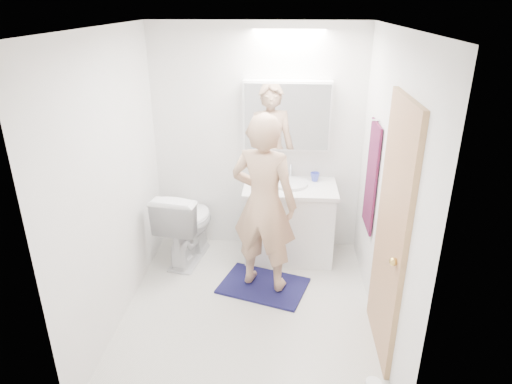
# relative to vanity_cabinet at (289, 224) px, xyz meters

# --- Properties ---
(floor) EXTENTS (2.50, 2.50, 0.00)m
(floor) POSITION_rel_vanity_cabinet_xyz_m (-0.35, -0.96, -0.39)
(floor) COLOR silver
(floor) RESTS_ON ground
(ceiling) EXTENTS (2.50, 2.50, 0.00)m
(ceiling) POSITION_rel_vanity_cabinet_xyz_m (-0.35, -0.96, 2.01)
(ceiling) COLOR white
(ceiling) RESTS_ON floor
(wall_back) EXTENTS (2.50, 0.00, 2.50)m
(wall_back) POSITION_rel_vanity_cabinet_xyz_m (-0.35, 0.29, 0.81)
(wall_back) COLOR white
(wall_back) RESTS_ON floor
(wall_front) EXTENTS (2.50, 0.00, 2.50)m
(wall_front) POSITION_rel_vanity_cabinet_xyz_m (-0.35, -2.21, 0.81)
(wall_front) COLOR white
(wall_front) RESTS_ON floor
(wall_left) EXTENTS (0.00, 2.50, 2.50)m
(wall_left) POSITION_rel_vanity_cabinet_xyz_m (-1.45, -0.96, 0.81)
(wall_left) COLOR white
(wall_left) RESTS_ON floor
(wall_right) EXTENTS (0.00, 2.50, 2.50)m
(wall_right) POSITION_rel_vanity_cabinet_xyz_m (0.75, -0.96, 0.81)
(wall_right) COLOR white
(wall_right) RESTS_ON floor
(vanity_cabinet) EXTENTS (0.90, 0.55, 0.78)m
(vanity_cabinet) POSITION_rel_vanity_cabinet_xyz_m (0.00, 0.00, 0.00)
(vanity_cabinet) COLOR white
(vanity_cabinet) RESTS_ON floor
(countertop) EXTENTS (0.95, 0.58, 0.04)m
(countertop) POSITION_rel_vanity_cabinet_xyz_m (0.00, -0.00, 0.41)
(countertop) COLOR white
(countertop) RESTS_ON vanity_cabinet
(sink_basin) EXTENTS (0.36, 0.36, 0.03)m
(sink_basin) POSITION_rel_vanity_cabinet_xyz_m (0.00, 0.03, 0.45)
(sink_basin) COLOR silver
(sink_basin) RESTS_ON countertop
(faucet) EXTENTS (0.02, 0.02, 0.16)m
(faucet) POSITION_rel_vanity_cabinet_xyz_m (0.00, 0.22, 0.51)
(faucet) COLOR silver
(faucet) RESTS_ON countertop
(medicine_cabinet) EXTENTS (0.88, 0.14, 0.70)m
(medicine_cabinet) POSITION_rel_vanity_cabinet_xyz_m (-0.05, 0.21, 1.11)
(medicine_cabinet) COLOR white
(medicine_cabinet) RESTS_ON wall_back
(mirror_panel) EXTENTS (0.84, 0.01, 0.66)m
(mirror_panel) POSITION_rel_vanity_cabinet_xyz_m (-0.05, 0.13, 1.11)
(mirror_panel) COLOR silver
(mirror_panel) RESTS_ON medicine_cabinet
(toilet) EXTENTS (0.59, 0.87, 0.82)m
(toilet) POSITION_rel_vanity_cabinet_xyz_m (-1.07, -0.11, 0.02)
(toilet) COLOR white
(toilet) RESTS_ON floor
(bath_rug) EXTENTS (0.93, 0.77, 0.02)m
(bath_rug) POSITION_rel_vanity_cabinet_xyz_m (-0.24, -0.60, -0.38)
(bath_rug) COLOR #181647
(bath_rug) RESTS_ON floor
(person) EXTENTS (0.70, 0.57, 1.68)m
(person) POSITION_rel_vanity_cabinet_xyz_m (-0.24, -0.60, 0.50)
(person) COLOR tan
(person) RESTS_ON bath_rug
(door) EXTENTS (0.04, 0.80, 2.00)m
(door) POSITION_rel_vanity_cabinet_xyz_m (0.73, -1.31, 0.61)
(door) COLOR tan
(door) RESTS_ON wall_right
(door_knob) EXTENTS (0.06, 0.06, 0.06)m
(door_knob) POSITION_rel_vanity_cabinet_xyz_m (0.69, -1.61, 0.56)
(door_knob) COLOR gold
(door_knob) RESTS_ON door
(towel) EXTENTS (0.02, 0.42, 1.00)m
(towel) POSITION_rel_vanity_cabinet_xyz_m (0.72, -0.41, 0.71)
(towel) COLOR #141136
(towel) RESTS_ON wall_right
(towel_hook) EXTENTS (0.07, 0.02, 0.02)m
(towel_hook) POSITION_rel_vanity_cabinet_xyz_m (0.71, -0.41, 1.23)
(towel_hook) COLOR silver
(towel_hook) RESTS_ON wall_right
(soap_bottle_a) EXTENTS (0.13, 0.13, 0.24)m
(soap_bottle_a) POSITION_rel_vanity_cabinet_xyz_m (-0.28, 0.15, 0.55)
(soap_bottle_a) COLOR #D3C888
(soap_bottle_a) RESTS_ON countertop
(soap_bottle_b) EXTENTS (0.09, 0.10, 0.16)m
(soap_bottle_b) POSITION_rel_vanity_cabinet_xyz_m (-0.16, 0.18, 0.51)
(soap_bottle_b) COLOR #5C7FC5
(soap_bottle_b) RESTS_ON countertop
(toothbrush_cup) EXTENTS (0.12, 0.12, 0.09)m
(toothbrush_cup) POSITION_rel_vanity_cabinet_xyz_m (0.26, 0.16, 0.48)
(toothbrush_cup) COLOR #4453CC
(toothbrush_cup) RESTS_ON countertop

